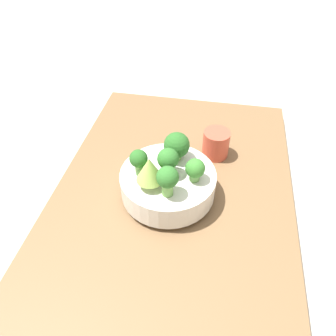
{
  "coord_description": "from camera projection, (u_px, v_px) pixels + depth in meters",
  "views": [
    {
      "loc": [
        0.55,
        0.09,
        0.69
      ],
      "look_at": [
        -0.02,
        -0.01,
        0.14
      ],
      "focal_mm": 35.0,
      "sensor_mm": 36.0,
      "label": 1
    }
  ],
  "objects": [
    {
      "name": "broccoli_floret_center",
      "position": [
        168.0,
        160.0,
        0.78
      ],
      "size": [
        0.05,
        0.05,
        0.08
      ],
      "color": "#7AB256",
      "rests_on": "bowl"
    },
    {
      "name": "ground_plane",
      "position": [
        170.0,
        214.0,
        0.88
      ],
      "size": [
        6.0,
        6.0,
        0.0
      ],
      "primitive_type": "plane",
      "color": "#ADA89E"
    },
    {
      "name": "bowl",
      "position": [
        168.0,
        183.0,
        0.84
      ],
      "size": [
        0.24,
        0.24,
        0.08
      ],
      "color": "silver",
      "rests_on": "table"
    },
    {
      "name": "broccoli_floret_right",
      "position": [
        169.0,
        179.0,
        0.73
      ],
      "size": [
        0.05,
        0.05,
        0.08
      ],
      "color": "#6BA34C",
      "rests_on": "bowl"
    },
    {
      "name": "table",
      "position": [
        170.0,
        208.0,
        0.86
      ],
      "size": [
        1.01,
        0.63,
        0.05
      ],
      "color": "brown",
      "rests_on": "ground_plane"
    },
    {
      "name": "broccoli_floret_front",
      "position": [
        139.0,
        160.0,
        0.78
      ],
      "size": [
        0.04,
        0.04,
        0.07
      ],
      "color": "#609347",
      "rests_on": "bowl"
    },
    {
      "name": "cup",
      "position": [
        216.0,
        144.0,
        0.96
      ],
      "size": [
        0.08,
        0.08,
        0.08
      ],
      "color": "#C64C38",
      "rests_on": "table"
    },
    {
      "name": "broccoli_floret_left",
      "position": [
        175.0,
        145.0,
        0.83
      ],
      "size": [
        0.07,
        0.07,
        0.08
      ],
      "color": "#6BA34C",
      "rests_on": "bowl"
    },
    {
      "name": "romanesco_piece_near",
      "position": [
        150.0,
        170.0,
        0.75
      ],
      "size": [
        0.06,
        0.06,
        0.09
      ],
      "color": "#609347",
      "rests_on": "bowl"
    },
    {
      "name": "broccoli_floret_back",
      "position": [
        195.0,
        169.0,
        0.78
      ],
      "size": [
        0.05,
        0.05,
        0.06
      ],
      "color": "#609347",
      "rests_on": "bowl"
    }
  ]
}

